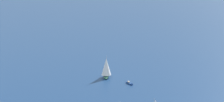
{
  "coord_description": "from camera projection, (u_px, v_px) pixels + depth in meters",
  "views": [
    {
      "loc": [
        -110.16,
        81.73,
        68.99
      ],
      "look_at": [
        0.1,
        0.15,
        32.7
      ],
      "focal_mm": 58.68,
      "sensor_mm": 36.0,
      "label": 1
    }
  ],
  "objects": [
    {
      "name": "motorboat_far_stbd",
      "position": [
        130.0,
        83.0,
        201.0
      ],
      "size": [
        5.58,
        2.25,
        1.58
      ],
      "color": "#23478C",
      "rests_on": "ground_plane"
    },
    {
      "name": "sailboat_near_centre",
      "position": [
        106.0,
        68.0,
        210.34
      ],
      "size": [
        9.47,
        8.46,
        12.84
      ],
      "color": "#33704C",
      "rests_on": "ground_plane"
    }
  ]
}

